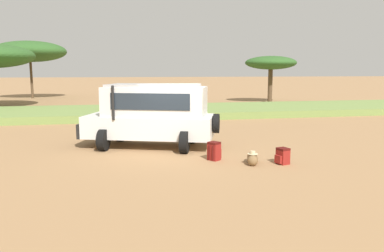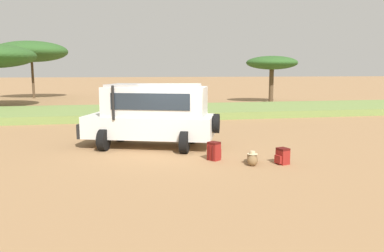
{
  "view_description": "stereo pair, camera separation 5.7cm",
  "coord_description": "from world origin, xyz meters",
  "px_view_note": "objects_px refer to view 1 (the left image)",
  "views": [
    {
      "loc": [
        -2.12,
        -13.41,
        2.95
      ],
      "look_at": [
        0.52,
        -0.55,
        1.0
      ],
      "focal_mm": 35.0,
      "sensor_mm": 36.0,
      "label": 1
    },
    {
      "loc": [
        -2.06,
        -13.43,
        2.95
      ],
      "look_at": [
        0.52,
        -0.55,
        1.0
      ],
      "focal_mm": 35.0,
      "sensor_mm": 36.0,
      "label": 2
    }
  ],
  "objects_px": {
    "acacia_tree_right_mid": "(30,52)",
    "acacia_tree_far_right": "(271,63)",
    "backpack_cluster_center": "(214,151)",
    "backpack_beside_front_wheel": "(283,156)",
    "duffel_bag_low_black_case": "(252,158)",
    "safari_vehicle": "(152,114)"
  },
  "relations": [
    {
      "from": "acacia_tree_right_mid",
      "to": "acacia_tree_far_right",
      "type": "height_order",
      "value": "acacia_tree_right_mid"
    },
    {
      "from": "acacia_tree_far_right",
      "to": "backpack_cluster_center",
      "type": "bearing_deg",
      "value": -117.57
    },
    {
      "from": "backpack_cluster_center",
      "to": "acacia_tree_right_mid",
      "type": "height_order",
      "value": "acacia_tree_right_mid"
    },
    {
      "from": "acacia_tree_far_right",
      "to": "backpack_beside_front_wheel",
      "type": "bearing_deg",
      "value": -112.26
    },
    {
      "from": "backpack_beside_front_wheel",
      "to": "backpack_cluster_center",
      "type": "height_order",
      "value": "backpack_cluster_center"
    },
    {
      "from": "duffel_bag_low_black_case",
      "to": "acacia_tree_right_mid",
      "type": "distance_m",
      "value": 34.59
    },
    {
      "from": "acacia_tree_far_right",
      "to": "acacia_tree_right_mid",
      "type": "bearing_deg",
      "value": 156.75
    },
    {
      "from": "backpack_cluster_center",
      "to": "duffel_bag_low_black_case",
      "type": "height_order",
      "value": "backpack_cluster_center"
    },
    {
      "from": "safari_vehicle",
      "to": "acacia_tree_far_right",
      "type": "bearing_deg",
      "value": 55.32
    },
    {
      "from": "acacia_tree_right_mid",
      "to": "duffel_bag_low_black_case",
      "type": "bearing_deg",
      "value": -67.8
    },
    {
      "from": "safari_vehicle",
      "to": "duffel_bag_low_black_case",
      "type": "relative_size",
      "value": 6.37
    },
    {
      "from": "safari_vehicle",
      "to": "backpack_beside_front_wheel",
      "type": "distance_m",
      "value": 5.29
    },
    {
      "from": "duffel_bag_low_black_case",
      "to": "backpack_cluster_center",
      "type": "bearing_deg",
      "value": 145.92
    },
    {
      "from": "backpack_cluster_center",
      "to": "acacia_tree_right_mid",
      "type": "relative_size",
      "value": 0.08
    },
    {
      "from": "backpack_beside_front_wheel",
      "to": "backpack_cluster_center",
      "type": "xyz_separation_m",
      "value": [
        -2.0,
        0.95,
        0.05
      ]
    },
    {
      "from": "acacia_tree_right_mid",
      "to": "acacia_tree_far_right",
      "type": "relative_size",
      "value": 1.56
    },
    {
      "from": "acacia_tree_right_mid",
      "to": "acacia_tree_far_right",
      "type": "distance_m",
      "value": 24.98
    },
    {
      "from": "backpack_beside_front_wheel",
      "to": "acacia_tree_far_right",
      "type": "distance_m",
      "value": 24.12
    },
    {
      "from": "safari_vehicle",
      "to": "acacia_tree_right_mid",
      "type": "xyz_separation_m",
      "value": [
        -10.08,
        28.4,
        3.64
      ]
    },
    {
      "from": "duffel_bag_low_black_case",
      "to": "acacia_tree_far_right",
      "type": "distance_m",
      "value": 24.29
    },
    {
      "from": "backpack_beside_front_wheel",
      "to": "acacia_tree_right_mid",
      "type": "distance_m",
      "value": 35.14
    },
    {
      "from": "safari_vehicle",
      "to": "backpack_cluster_center",
      "type": "bearing_deg",
      "value": -55.42
    }
  ]
}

